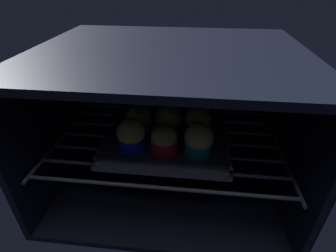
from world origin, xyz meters
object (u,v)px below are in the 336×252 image
object	(u,v)px
muffin_row0_col2	(199,140)
muffin_row1_col1	(169,121)
baking_tray	(168,134)
muffin_row0_col0	(131,135)
muffin_row2_col2	(199,109)
muffin_row1_col2	(198,122)
muffin_row0_col1	(164,140)
muffin_row2_col1	(170,107)
muffin_row2_col0	(146,107)
muffin_row1_col0	(139,120)

from	to	relation	value
muffin_row0_col2	muffin_row1_col1	size ratio (longest dim) A/B	0.99
baking_tray	muffin_row0_col0	world-z (taller)	muffin_row0_col0
muffin_row2_col2	muffin_row1_col2	bearing A→B (deg)	-91.80
muffin_row0_col1	muffin_row2_col1	bearing A→B (deg)	91.24
muffin_row1_col2	muffin_row2_col2	distance (cm)	6.79
muffin_row2_col0	muffin_row2_col2	xyz separation A→B (cm)	(14.21, -0.41, 0.16)
muffin_row0_col0	muffin_row0_col1	size ratio (longest dim) A/B	1.12
muffin_row0_col1	muffin_row0_col2	distance (cm)	7.54
muffin_row0_col1	baking_tray	bearing A→B (deg)	89.61
muffin_row1_col1	muffin_row2_col0	distance (cm)	10.09
muffin_row0_col1	muffin_row1_col2	xyz separation A→B (cm)	(7.18, 7.86, 0.42)
muffin_row1_col0	muffin_row1_col1	bearing A→B (deg)	2.16
muffin_row0_col2	muffin_row1_col2	world-z (taller)	same
muffin_row0_col1	muffin_row1_col1	distance (cm)	7.84
muffin_row0_col2	muffin_row1_col2	xyz separation A→B (cm)	(-0.34, 7.46, 0.11)
muffin_row1_col2	muffin_row2_col2	xyz separation A→B (cm)	(0.21, 6.78, -0.21)
muffin_row0_col0	muffin_row2_col2	xyz separation A→B (cm)	(14.70, 14.21, -0.23)
muffin_row0_col2	muffin_row1_col2	size ratio (longest dim) A/B	1.00
muffin_row2_col0	muffin_row1_col1	bearing A→B (deg)	-45.81
muffin_row0_col1	muffin_row2_col2	world-z (taller)	muffin_row2_col2
muffin_row1_col0	muffin_row2_col0	world-z (taller)	muffin_row1_col0
muffin_row0_col0	muffin_row1_col2	world-z (taller)	muffin_row1_col2
muffin_row0_col2	muffin_row2_col1	size ratio (longest dim) A/B	1.06
muffin_row0_col2	muffin_row2_col0	distance (cm)	20.50
muffin_row1_col1	muffin_row2_col1	world-z (taller)	muffin_row1_col1
muffin_row0_col1	muffin_row2_col1	world-z (taller)	muffin_row2_col1
muffin_row0_col2	muffin_row2_col0	bearing A→B (deg)	134.37
muffin_row1_col1	muffin_row1_col2	bearing A→B (deg)	0.28
baking_tray	muffin_row1_col1	world-z (taller)	muffin_row1_col1
muffin_row1_col1	muffin_row2_col0	world-z (taller)	muffin_row1_col1
muffin_row0_col1	muffin_row2_col2	size ratio (longest dim) A/B	0.94
muffin_row0_col0	muffin_row0_col2	size ratio (longest dim) A/B	0.98
muffin_row2_col2	muffin_row0_col1	bearing A→B (deg)	-116.78
muffin_row1_col1	muffin_row2_col2	bearing A→B (deg)	43.52
muffin_row0_col0	muffin_row1_col2	xyz separation A→B (cm)	(14.48, 7.43, -0.01)
muffin_row1_col0	muffin_row2_col1	bearing A→B (deg)	48.18
baking_tray	muffin_row2_col2	size ratio (longest dim) A/B	4.07
muffin_row0_col0	muffin_row0_col1	bearing A→B (deg)	-3.41
muffin_row2_col1	baking_tray	bearing A→B (deg)	-87.12
muffin_row0_col0	muffin_row2_col2	world-z (taller)	muffin_row0_col0
muffin_row0_col2	muffin_row1_col0	world-z (taller)	muffin_row0_col2
muffin_row0_col1	muffin_row1_col0	bearing A→B (deg)	133.37
muffin_row2_col1	muffin_row0_col2	bearing A→B (deg)	-61.99
muffin_row1_col0	muffin_row0_col2	bearing A→B (deg)	-25.99
muffin_row0_col2	muffin_row1_col0	size ratio (longest dim) A/B	1.02
muffin_row0_col0	muffin_row2_col1	xyz separation A→B (cm)	(6.98, 14.73, -0.15)
muffin_row1_col1	muffin_row1_col2	size ratio (longest dim) A/B	1.02
muffin_row1_col2	muffin_row0_col2	bearing A→B (deg)	-87.38
baking_tray	muffin_row2_col2	world-z (taller)	muffin_row2_col2
muffin_row2_col1	muffin_row2_col2	world-z (taller)	same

